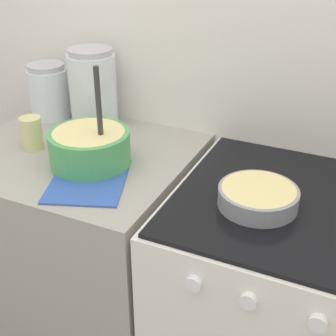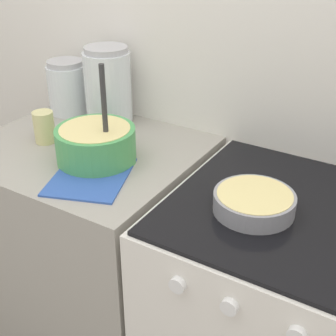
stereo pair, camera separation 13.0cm
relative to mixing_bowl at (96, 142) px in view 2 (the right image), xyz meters
name	(u,v)px [view 2 (the right image)]	position (x,y,z in m)	size (l,w,h in m)	color
wall_back	(235,54)	(0.27, 0.39, 0.22)	(4.53, 0.05, 2.40)	white
countertop_cabinet	(94,257)	(-0.10, 0.05, -0.52)	(0.73, 0.63, 0.92)	#9E998E
mixing_bowl	(96,142)	(0.00, 0.00, 0.00)	(0.24, 0.24, 0.31)	#4CA559
baking_pan	(254,202)	(0.52, -0.01, -0.04)	(0.21, 0.21, 0.05)	gray
storage_jar_left	(68,91)	(-0.35, 0.27, 0.02)	(0.15, 0.15, 0.20)	silver
storage_jar_middle	(108,91)	(-0.15, 0.27, 0.06)	(0.17, 0.17, 0.28)	silver
tin_can	(44,127)	(-0.24, 0.02, -0.01)	(0.07, 0.07, 0.11)	beige
recipe_page	(91,176)	(0.05, -0.09, -0.06)	(0.29, 0.32, 0.01)	#3359B2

